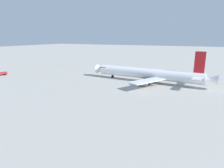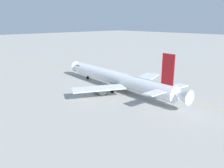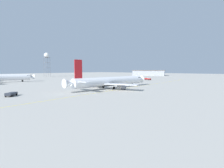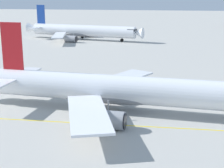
{
  "view_description": "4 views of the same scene",
  "coord_description": "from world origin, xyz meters",
  "views": [
    {
      "loc": [
        -16.67,
        67.46,
        16.29
      ],
      "look_at": [
        6.45,
        19.61,
        3.13
      ],
      "focal_mm": 30.67,
      "sensor_mm": 36.0,
      "label": 1
    },
    {
      "loc": [
        -42.47,
        43.47,
        18.56
      ],
      "look_at": [
        0.69,
        2.43,
        2.19
      ],
      "focal_mm": 36.82,
      "sensor_mm": 36.0,
      "label": 2
    },
    {
      "loc": [
        -52.8,
        -48.12,
        8.31
      ],
      "look_at": [
        -1.37,
        -3.05,
        2.21
      ],
      "focal_mm": 26.44,
      "sensor_mm": 36.0,
      "label": 3
    },
    {
      "loc": [
        7.12,
        -44.64,
        15.71
      ],
      "look_at": [
        -0.4,
        -1.7,
        4.19
      ],
      "focal_mm": 54.89,
      "sensor_mm": 36.0,
      "label": 4
    }
  ],
  "objects": [
    {
      "name": "baggage_truck_truck",
      "position": [
        -35.4,
        8.64,
        0.72
      ],
      "size": [
        4.34,
        4.37,
        1.22
      ],
      "rotation": [
        0.0,
        0.0,
        3.94
      ],
      "color": "#232326",
      "rests_on": "ground_plane"
    },
    {
      "name": "radar_tower",
      "position": [
        39.8,
        131.32,
        22.77
      ],
      "size": [
        5.82,
        5.82,
        26.95
      ],
      "color": "slate",
      "rests_on": "ground_plane"
    },
    {
      "name": "airliner_main",
      "position": [
        1.05,
        -0.26,
        2.94
      ],
      "size": [
        45.24,
        30.7,
        11.92
      ],
      "rotation": [
        0.0,
        0.0,
        6.21
      ],
      "color": "white",
      "rests_on": "ground_plane"
    },
    {
      "name": "ops_pickup_truck",
      "position": [
        62.19,
        15.48,
        0.81
      ],
      "size": [
        3.09,
        5.7,
        1.41
      ],
      "rotation": [
        0.0,
        0.0,
        1.34
      ],
      "color": "#232326",
      "rests_on": "ground_plane"
    },
    {
      "name": "terminal_shed",
      "position": [
        144.84,
        59.83,
        3.59
      ],
      "size": [
        34.56,
        46.22,
        7.13
      ],
      "rotation": [
        0.0,
        0.0,
        1.95
      ],
      "color": "#999EA8",
      "rests_on": "ground_plane"
    },
    {
      "name": "ground_plane",
      "position": [
        0.0,
        0.0,
        0.0
      ],
      "size": [
        600.0,
        600.0,
        0.0
      ],
      "primitive_type": "plane",
      "color": "#ADAAA3"
    },
    {
      "name": "taxiway_centreline",
      "position": [
        2.24,
        -5.48,
        0.0
      ],
      "size": [
        166.98,
        5.25,
        0.01
      ],
      "rotation": [
        0.0,
        0.0,
        6.31
      ],
      "color": "yellow",
      "rests_on": "ground_plane"
    }
  ]
}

